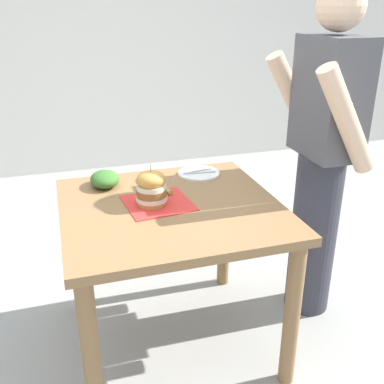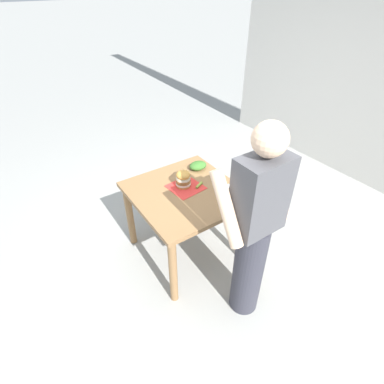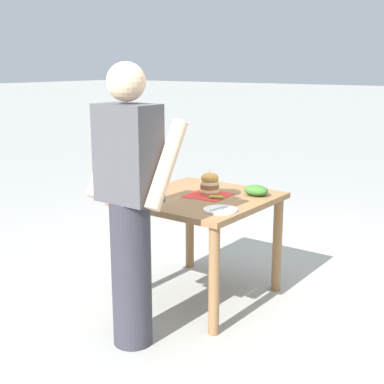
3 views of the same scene
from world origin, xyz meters
name	(u,v)px [view 1 (image 1 of 3)]	position (x,y,z in m)	size (l,w,h in m)	color
ground_plane	(173,339)	(0.00, 0.00, 0.00)	(80.00, 80.00, 0.00)	#9E9E99
patio_table	(171,230)	(0.00, 0.00, 0.63)	(0.93, 0.97, 0.76)	olive
serving_paper	(158,203)	(-0.03, -0.05, 0.76)	(0.29, 0.29, 0.00)	red
sandwich	(151,188)	(-0.03, -0.08, 0.84)	(0.14, 0.14, 0.19)	gold
pickle_spear	(165,190)	(-0.14, 0.01, 0.78)	(0.02, 0.02, 0.09)	#8EA83D
side_plate_with_forks	(199,173)	(-0.33, 0.24, 0.77)	(0.22, 0.22, 0.02)	white
side_salad	(105,179)	(-0.31, -0.25, 0.80)	(0.18, 0.14, 0.08)	#386B28
diner_across_table	(322,157)	(-0.06, 0.80, 0.88)	(0.55, 0.35, 1.69)	#33333D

